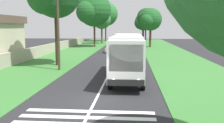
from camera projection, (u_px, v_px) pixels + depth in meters
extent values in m
plane|color=#262628|center=(95.00, 101.00, 15.15)|extent=(160.00, 160.00, 0.00)
cube|color=#387533|center=(47.00, 63.00, 30.62)|extent=(120.00, 8.00, 0.04)
cube|color=#387533|center=(184.00, 65.00, 29.30)|extent=(120.00, 8.00, 0.04)
cube|color=silver|center=(114.00, 64.00, 29.96)|extent=(110.00, 0.16, 0.01)
cube|color=white|center=(128.00, 54.00, 21.52)|extent=(11.00, 2.50, 2.90)
cube|color=slate|center=(128.00, 48.00, 21.75)|extent=(9.68, 2.54, 0.85)
cube|color=slate|center=(126.00, 58.00, 16.09)|extent=(0.08, 2.20, 1.74)
cube|color=#1E4C9E|center=(128.00, 66.00, 21.66)|extent=(10.78, 2.53, 0.36)
cube|color=white|center=(128.00, 36.00, 21.31)|extent=(10.56, 2.30, 0.18)
cube|color=black|center=(126.00, 83.00, 16.18)|extent=(0.16, 2.40, 0.40)
sphere|color=#F2EDCC|center=(113.00, 80.00, 16.29)|extent=(0.24, 0.24, 0.24)
sphere|color=#F2EDCC|center=(138.00, 81.00, 16.16)|extent=(0.24, 0.24, 0.24)
cylinder|color=black|center=(110.00, 82.00, 17.98)|extent=(1.10, 0.32, 1.10)
cylinder|color=black|center=(117.00, 66.00, 25.28)|extent=(1.10, 0.32, 1.10)
cylinder|color=black|center=(143.00, 82.00, 17.79)|extent=(1.10, 0.32, 1.10)
cylinder|color=black|center=(140.00, 66.00, 25.10)|extent=(1.10, 0.32, 1.10)
cube|color=silver|center=(87.00, 117.00, 12.41)|extent=(0.45, 6.80, 0.01)
cube|color=silver|center=(90.00, 111.00, 13.30)|extent=(0.45, 6.80, 0.01)
cube|color=black|center=(130.00, 53.00, 37.55)|extent=(4.30, 1.75, 0.70)
cube|color=slate|center=(130.00, 49.00, 37.36)|extent=(2.00, 1.61, 0.55)
cylinder|color=black|center=(125.00, 56.00, 36.30)|extent=(0.64, 0.22, 0.64)
cylinder|color=black|center=(125.00, 54.00, 38.97)|extent=(0.64, 0.22, 0.64)
cylinder|color=black|center=(135.00, 56.00, 36.18)|extent=(0.64, 0.22, 0.64)
cylinder|color=black|center=(135.00, 54.00, 38.84)|extent=(0.64, 0.22, 0.64)
cube|color=#B7A893|center=(111.00, 49.00, 43.95)|extent=(4.30, 1.75, 0.70)
cube|color=slate|center=(111.00, 46.00, 43.77)|extent=(2.00, 1.61, 0.55)
cylinder|color=black|center=(106.00, 51.00, 42.71)|extent=(0.64, 0.22, 0.64)
cylinder|color=black|center=(107.00, 50.00, 45.37)|extent=(0.64, 0.22, 0.64)
cylinder|color=black|center=(115.00, 51.00, 42.58)|extent=(0.64, 0.22, 0.64)
cylinder|color=black|center=(116.00, 50.00, 45.25)|extent=(0.64, 0.22, 0.64)
cube|color=#B7A893|center=(131.00, 45.00, 53.45)|extent=(4.30, 1.75, 0.70)
cube|color=slate|center=(131.00, 42.00, 53.26)|extent=(2.00, 1.61, 0.55)
cylinder|color=black|center=(127.00, 47.00, 52.20)|extent=(0.64, 0.22, 0.64)
cylinder|color=black|center=(128.00, 46.00, 54.87)|extent=(0.64, 0.22, 0.64)
cylinder|color=black|center=(135.00, 47.00, 52.08)|extent=(0.64, 0.22, 0.64)
cylinder|color=black|center=(135.00, 46.00, 54.74)|extent=(0.64, 0.22, 0.64)
cube|color=silver|center=(132.00, 43.00, 60.09)|extent=(4.30, 1.75, 0.70)
cube|color=slate|center=(132.00, 41.00, 59.91)|extent=(2.00, 1.61, 0.55)
cylinder|color=black|center=(128.00, 44.00, 58.85)|extent=(0.64, 0.22, 0.64)
cylinder|color=black|center=(129.00, 44.00, 61.52)|extent=(0.64, 0.22, 0.64)
cylinder|color=black|center=(135.00, 45.00, 58.72)|extent=(0.64, 0.22, 0.64)
cylinder|color=black|center=(135.00, 44.00, 61.39)|extent=(0.64, 0.22, 0.64)
cube|color=#BFB299|center=(118.00, 37.00, 70.02)|extent=(6.00, 2.10, 2.10)
cube|color=slate|center=(118.00, 36.00, 70.16)|extent=(5.04, 2.13, 0.70)
cube|color=slate|center=(117.00, 37.00, 67.06)|extent=(0.06, 1.76, 1.18)
cylinder|color=black|center=(114.00, 42.00, 68.37)|extent=(0.76, 0.24, 0.76)
cylinder|color=black|center=(115.00, 41.00, 72.12)|extent=(0.76, 0.24, 0.76)
cylinder|color=black|center=(121.00, 42.00, 68.22)|extent=(0.76, 0.24, 0.76)
cylinder|color=black|center=(121.00, 41.00, 71.97)|extent=(0.76, 0.24, 0.76)
cylinder|color=#3D2D1E|center=(57.00, 37.00, 28.76)|extent=(0.53, 0.53, 6.54)
cylinder|color=brown|center=(102.00, 34.00, 66.03)|extent=(0.43, 0.43, 4.87)
sphere|color=#337A38|center=(102.00, 20.00, 65.51)|extent=(4.83, 4.83, 4.83)
sphere|color=#337A38|center=(102.00, 21.00, 66.99)|extent=(2.93, 2.93, 2.93)
sphere|color=#337A38|center=(98.00, 21.00, 64.43)|extent=(3.08, 3.08, 3.08)
cylinder|color=#3D2D1E|center=(106.00, 31.00, 76.77)|extent=(0.39, 0.39, 6.22)
sphere|color=#286B2D|center=(106.00, 14.00, 76.06)|extent=(7.34, 7.34, 7.34)
sphere|color=#286B2D|center=(106.00, 16.00, 78.32)|extent=(4.92, 4.92, 4.92)
sphere|color=#286B2D|center=(101.00, 15.00, 74.42)|extent=(4.68, 4.68, 4.68)
cylinder|color=#4C3826|center=(94.00, 33.00, 55.46)|extent=(0.41, 0.41, 6.04)
sphere|color=#1E5623|center=(94.00, 10.00, 54.77)|extent=(7.34, 7.34, 7.34)
sphere|color=#1E5623|center=(96.00, 13.00, 57.02)|extent=(4.90, 4.90, 4.90)
sphere|color=#1E5623|center=(88.00, 12.00, 53.13)|extent=(4.95, 4.95, 4.95)
cylinder|color=#3D2D1E|center=(146.00, 33.00, 65.29)|extent=(0.36, 0.36, 5.62)
sphere|color=#19471E|center=(146.00, 17.00, 64.73)|extent=(4.57, 4.57, 4.57)
sphere|color=#19471E|center=(146.00, 18.00, 66.13)|extent=(3.34, 3.34, 3.34)
sphere|color=#19471E|center=(143.00, 18.00, 63.70)|extent=(3.24, 3.24, 3.24)
cylinder|color=#3D2D1E|center=(143.00, 34.00, 76.46)|extent=(0.56, 0.56, 4.45)
sphere|color=#1E5623|center=(143.00, 22.00, 75.96)|extent=(5.13, 5.13, 5.13)
sphere|color=#1E5623|center=(143.00, 23.00, 77.53)|extent=(3.06, 3.06, 3.06)
sphere|color=#1E5623|center=(141.00, 23.00, 74.81)|extent=(3.79, 3.79, 3.79)
cylinder|color=#4C3826|center=(150.00, 36.00, 54.74)|extent=(0.49, 0.49, 4.64)
sphere|color=#1E5623|center=(151.00, 19.00, 54.24)|extent=(4.85, 4.85, 4.85)
sphere|color=#1E5623|center=(150.00, 21.00, 55.73)|extent=(3.63, 3.63, 3.63)
sphere|color=#1E5623|center=(148.00, 21.00, 53.15)|extent=(3.17, 3.17, 3.17)
cylinder|color=#473828|center=(58.00, 26.00, 25.30)|extent=(0.24, 0.24, 8.84)
cube|color=#B2A893|center=(35.00, 52.00, 35.72)|extent=(70.00, 0.40, 1.56)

